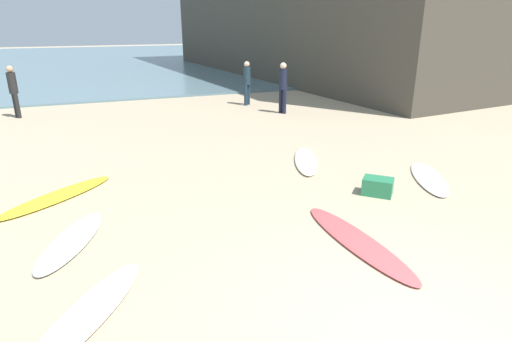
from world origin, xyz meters
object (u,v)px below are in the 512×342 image
surfboard_0 (88,313)px  surfboard_3 (58,196)px  beachgoer_near (247,81)px  surfboard_5 (71,241)px  surfboard_4 (358,241)px  beach_cooler (378,186)px  beachgoer_mid (283,85)px  beachgoer_far (13,89)px  surfboard_1 (306,160)px  surfboard_2 (429,178)px

surfboard_0 → surfboard_3: surfboard_0 is taller
beachgoer_near → surfboard_5: bearing=14.3°
surfboard_4 → beach_cooler: (1.44, 1.45, 0.13)m
beachgoer_mid → beachgoer_far: (-8.74, 2.68, -0.02)m
surfboard_1 → surfboard_3: 5.35m
surfboard_0 → surfboard_5: bearing=-48.2°
surfboard_4 → beachgoer_far: bearing=114.3°
surfboard_3 → surfboard_4: (4.24, -3.53, -0.00)m
surfboard_5 → beachgoer_far: size_ratio=1.11×
surfboard_5 → surfboard_3: bearing=-58.5°
surfboard_1 → surfboard_2: size_ratio=1.04×
surfboard_0 → surfboard_3: size_ratio=0.86×
surfboard_1 → surfboard_2: (1.84, -2.00, -0.01)m
surfboard_2 → surfboard_5: bearing=30.2°
surfboard_2 → surfboard_4: surfboard_2 is taller
surfboard_4 → beachgoer_near: bearing=76.0°
surfboard_4 → beachgoer_far: size_ratio=1.47×
surfboard_0 → surfboard_4: surfboard_0 is taller
beachgoer_mid → surfboard_0: bearing=-50.4°
surfboard_5 → surfboard_1: bearing=-133.3°
surfboard_2 → beachgoer_far: (-8.72, 9.97, 0.94)m
surfboard_5 → beachgoer_near: beachgoer_near is taller
surfboard_1 → surfboard_5: size_ratio=1.12×
surfboard_2 → beachgoer_mid: size_ratio=1.17×
beachgoer_far → beach_cooler: size_ratio=3.16×
surfboard_3 → beachgoer_near: 9.96m
surfboard_1 → beachgoer_mid: size_ratio=1.22×
beachgoer_near → beach_cooler: (-0.90, -9.50, -0.77)m
beachgoer_near → beach_cooler: beachgoer_near is taller
beach_cooler → beachgoer_mid: bearing=78.5°
surfboard_4 → surfboard_5: size_ratio=1.33×
surfboard_2 → beachgoer_near: (-0.61, 9.23, 0.90)m
surfboard_0 → beachgoer_far: beachgoer_far is taller
surfboard_1 → beachgoer_mid: bearing=95.1°
beachgoer_near → beachgoer_far: bearing=-46.9°
beachgoer_far → surfboard_0: bearing=167.3°
beachgoer_near → surfboard_0: bearing=19.7°
surfboard_5 → beachgoer_near: (6.32, 9.36, 0.89)m
beachgoer_near → surfboard_4: bearing=36.3°
surfboard_2 → surfboard_4: size_ratio=0.81×
surfboard_1 → beach_cooler: beach_cooler is taller
surfboard_4 → surfboard_5: surfboard_5 is taller
surfboard_2 → surfboard_3: surfboard_3 is taller
surfboard_4 → beachgoer_far: (-5.77, 11.69, 0.94)m
surfboard_0 → beachgoer_mid: size_ratio=1.18×
surfboard_4 → beachgoer_mid: bearing=69.8°
surfboard_2 → beach_cooler: size_ratio=3.77×
surfboard_1 → beachgoer_near: (1.23, 7.23, 0.89)m
surfboard_0 → surfboard_2: surfboard_0 is taller
surfboard_4 → beachgoer_near: size_ratio=1.53×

